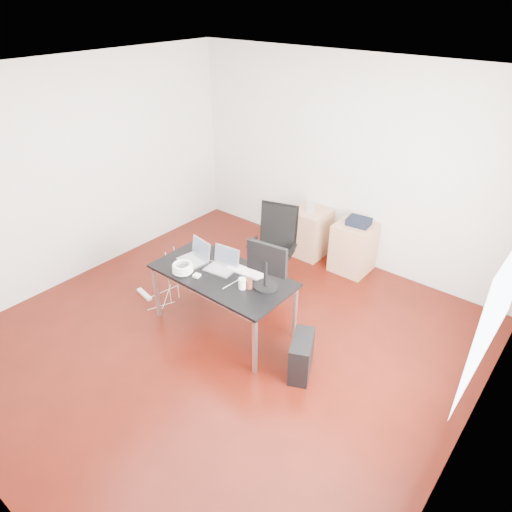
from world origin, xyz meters
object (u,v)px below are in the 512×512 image
Objects in this scene: filing_cabinet_left at (309,232)px; filing_cabinet_right at (353,247)px; pc_tower at (301,356)px; office_chair at (274,244)px; desk at (222,278)px.

filing_cabinet_right is at bearing 0.00° from filing_cabinet_left.
filing_cabinet_right is 2.19m from pc_tower.
office_chair is 2.40× the size of pc_tower.
office_chair is at bearing 111.98° from pc_tower.
filing_cabinet_right is at bearing 75.36° from desk.
pc_tower is at bearing -2.61° from desk.
desk is 2.29× the size of filing_cabinet_left.
filing_cabinet_left and filing_cabinet_right have the same top height.
desk is 1.10m from office_chair.
desk is 1.21m from pc_tower.
office_chair is (-0.10, 1.09, -0.07)m from desk.
office_chair is at bearing -85.12° from filing_cabinet_left.
filing_cabinet_right is (0.54, 2.06, -0.33)m from desk.
office_chair reaches higher than desk.
pc_tower is (1.22, -1.14, -0.39)m from office_chair.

